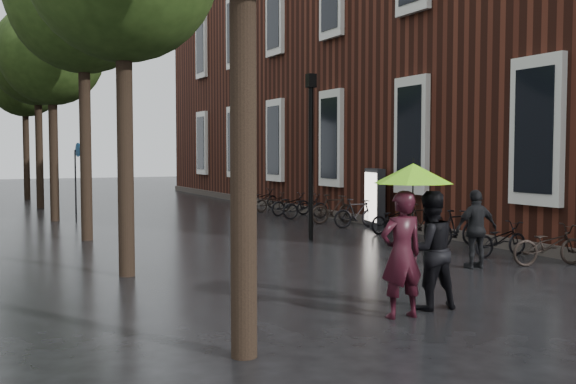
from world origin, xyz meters
TOP-DOWN VIEW (x-y plane):
  - ground at (0.00, 0.00)m, footprint 120.00×120.00m
  - brick_building at (10.47, 19.46)m, footprint 10.20×33.20m
  - street_trees at (-3.99, 15.91)m, footprint 4.33×34.03m
  - person_burgundy at (-1.14, 1.77)m, footprint 0.73×0.50m
  - person_black at (-0.41, 2.06)m, footprint 0.98×0.80m
  - lime_umbrella at (-0.85, 1.91)m, footprint 1.22×1.22m
  - pedestrian_walking at (2.85, 4.65)m, footprint 1.03×0.52m
  - parked_bicycles at (4.60, 12.33)m, footprint 2.17×17.24m
  - ad_lightbox at (5.11, 12.08)m, footprint 0.30×1.29m
  - lamp_post at (1.79, 10.25)m, footprint 0.24×0.24m
  - cycle_sign at (-3.28, 18.89)m, footprint 0.15×0.51m

SIDE VIEW (x-z plane):
  - ground at x=0.00m, z-range 0.00..0.00m
  - parked_bicycles at x=4.60m, z-range -0.05..0.98m
  - pedestrian_walking at x=2.85m, z-range 0.00..1.69m
  - person_black at x=-0.41m, z-range 0.00..1.88m
  - person_burgundy at x=-1.14m, z-range 0.00..1.92m
  - ad_lightbox at x=5.11m, z-range 0.00..1.95m
  - cycle_sign at x=-3.28m, z-range 0.46..3.28m
  - lime_umbrella at x=-0.85m, z-range 1.27..3.06m
  - lamp_post at x=1.79m, z-range 0.50..5.16m
  - brick_building at x=10.47m, z-range -0.01..11.99m
  - street_trees at x=-3.99m, z-range 1.88..10.79m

